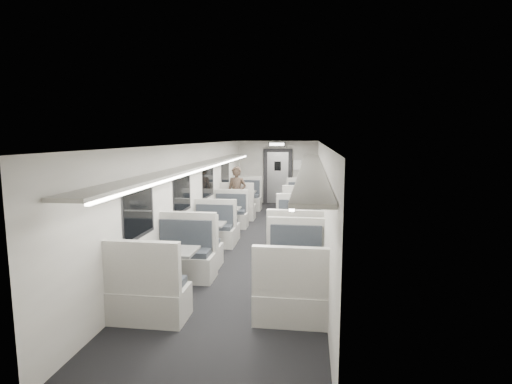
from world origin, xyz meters
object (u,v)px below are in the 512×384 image
(booth_left_c, at_px, (205,239))
(booth_right_a, at_px, (302,207))
(booth_right_d, at_px, (294,276))
(exit_sign, at_px, (277,144))
(booth_left_a, at_px, (242,202))
(booth_right_b, at_px, (301,218))
(passenger, at_px, (237,194))
(booth_left_d, at_px, (168,273))
(vestibule_door, at_px, (278,177))
(booth_left_b, at_px, (225,220))
(booth_right_c, at_px, (298,238))

(booth_left_c, distance_m, booth_right_a, 4.55)
(booth_right_d, height_order, exit_sign, exit_sign)
(booth_left_a, bearing_deg, booth_right_b, -46.96)
(booth_left_c, xyz_separation_m, booth_right_a, (2.00, 4.08, 0.03))
(booth_right_d, xyz_separation_m, passenger, (-1.95, 5.57, 0.46))
(booth_left_d, height_order, booth_right_d, booth_left_d)
(vestibule_door, bearing_deg, booth_right_d, -83.69)
(booth_left_d, distance_m, booth_right_b, 5.21)
(booth_right_a, distance_m, vestibule_door, 3.08)
(booth_right_a, bearing_deg, vestibule_door, 109.42)
(booth_left_c, bearing_deg, booth_left_d, -90.00)
(booth_left_c, bearing_deg, booth_left_b, 90.00)
(booth_right_c, relative_size, booth_right_d, 1.08)
(booth_right_a, relative_size, booth_right_d, 1.06)
(booth_left_b, bearing_deg, exit_sign, 77.32)
(booth_right_b, relative_size, booth_right_d, 0.93)
(booth_right_d, bearing_deg, booth_left_b, 115.98)
(exit_sign, bearing_deg, vestibule_door, 90.00)
(booth_left_d, bearing_deg, booth_right_a, 72.58)
(booth_left_d, distance_m, booth_right_c, 3.15)
(booth_left_b, distance_m, exit_sign, 4.95)
(booth_right_c, xyz_separation_m, vestibule_door, (-1.00, 6.77, 0.63))
(booth_right_d, bearing_deg, booth_left_a, 106.44)
(booth_left_a, xyz_separation_m, booth_left_b, (0.00, -2.67, -0.04))
(booth_left_d, bearing_deg, booth_right_d, 4.95)
(booth_left_b, height_order, booth_right_c, booth_right_c)
(passenger, xyz_separation_m, exit_sign, (0.95, 2.98, 1.44))
(booth_right_c, bearing_deg, booth_left_a, 113.89)
(booth_right_a, bearing_deg, passenger, -162.10)
(booth_right_c, relative_size, passenger, 1.35)
(booth_left_a, xyz_separation_m, booth_right_b, (2.00, -2.14, -0.04))
(booth_left_c, distance_m, exit_sign, 6.78)
(booth_left_c, xyz_separation_m, booth_left_d, (0.00, -2.29, 0.04))
(booth_right_b, relative_size, exit_sign, 3.14)
(passenger, relative_size, vestibule_door, 0.80)
(booth_left_a, xyz_separation_m, booth_left_c, (0.00, -4.66, -0.03))
(booth_right_c, distance_m, exit_sign, 6.63)
(booth_right_d, distance_m, exit_sign, 8.82)
(booth_left_d, distance_m, exit_sign, 8.98)
(passenger, bearing_deg, booth_left_d, -80.35)
(booth_left_c, bearing_deg, booth_left_a, 90.00)
(booth_left_c, distance_m, vestibule_door, 7.02)
(booth_left_c, xyz_separation_m, booth_right_c, (2.00, 0.14, 0.04))
(booth_left_d, height_order, vestibule_door, vestibule_door)
(booth_left_c, height_order, exit_sign, exit_sign)
(booth_right_c, bearing_deg, booth_right_a, 90.00)
(booth_left_c, bearing_deg, passenger, 89.18)
(vestibule_door, bearing_deg, passenger, -105.34)
(booth_left_d, height_order, booth_right_a, booth_left_d)
(booth_left_c, height_order, vestibule_door, vestibule_door)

